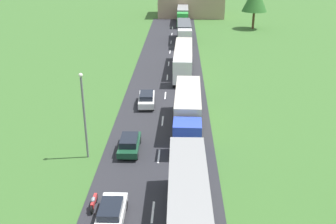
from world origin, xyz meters
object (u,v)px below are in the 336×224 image
at_px(truck_lead, 189,214).
at_px(truck_third, 183,58).
at_px(truck_second, 188,110).
at_px(car_third, 129,143).
at_px(car_second, 111,213).
at_px(lamppost_second, 84,112).
at_px(truck_fourth, 184,31).
at_px(car_fourth, 147,99).
at_px(motorcycle_courier, 94,202).
at_px(distant_building, 191,2).
at_px(truck_fifth, 183,15).

bearing_deg(truck_lead, truck_third, 90.28).
height_order(truck_second, car_third, truck_second).
distance_m(car_second, car_third, 9.79).
bearing_deg(lamppost_second, truck_fourth, 78.84).
bearing_deg(car_fourth, truck_lead, -78.91).
xyz_separation_m(motorcycle_courier, distant_building, (8.50, 81.88, 2.91)).
bearing_deg(truck_fourth, truck_second, -89.82).
bearing_deg(car_fourth, car_third, -93.35).
relative_size(motorcycle_courier, lamppost_second, 0.25).
xyz_separation_m(car_second, lamppost_second, (-3.53, 8.70, 3.51)).
relative_size(truck_fourth, car_third, 2.88).
relative_size(truck_lead, car_fourth, 3.23).
height_order(truck_lead, truck_fourth, truck_lead).
relative_size(car_second, car_third, 0.93).
bearing_deg(distant_building, car_fourth, -95.79).
relative_size(truck_second, lamppost_second, 1.59).
bearing_deg(truck_second, car_second, -109.96).
height_order(truck_third, motorcycle_courier, truck_third).
bearing_deg(lamppost_second, truck_third, 71.46).
bearing_deg(lamppost_second, truck_lead, -50.81).
height_order(car_second, lamppost_second, lamppost_second).
bearing_deg(motorcycle_courier, truck_fifth, 84.74).
relative_size(car_third, lamppost_second, 0.56).
xyz_separation_m(truck_second, car_fourth, (-4.60, 6.26, -1.32)).
xyz_separation_m(truck_third, car_fourth, (-4.25, -13.11, -1.23)).
xyz_separation_m(truck_second, truck_fifth, (-0.32, 56.76, -0.06)).
bearing_deg(truck_second, distant_building, 88.54).
relative_size(truck_second, truck_fourth, 0.99).
relative_size(truck_second, motorcycle_courier, 6.30).
height_order(car_second, car_fourth, car_fourth).
bearing_deg(car_third, truck_fifth, 85.42).
bearing_deg(car_fourth, lamppost_second, -109.19).
relative_size(car_second, car_fourth, 0.88).
height_order(truck_second, lamppost_second, lamppost_second).
bearing_deg(car_third, truck_third, 78.51).
height_order(car_third, lamppost_second, lamppost_second).
relative_size(truck_lead, truck_second, 1.20).
distance_m(truck_fourth, car_fourth, 32.25).
distance_m(car_fourth, motorcycle_courier, 19.31).
height_order(truck_second, distant_building, distant_building).
height_order(truck_fourth, car_third, truck_fourth).
relative_size(car_third, distant_building, 0.26).
relative_size(truck_third, car_third, 3.46).
xyz_separation_m(truck_second, car_third, (-5.24, -4.66, -1.37)).
bearing_deg(motorcycle_courier, car_second, -45.58).
height_order(truck_fifth, distant_building, distant_building).
bearing_deg(motorcycle_courier, truck_fourth, 82.62).
distance_m(truck_second, car_second, 15.43).
bearing_deg(truck_fifth, car_third, -94.58).
relative_size(truck_lead, truck_fourth, 1.19).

